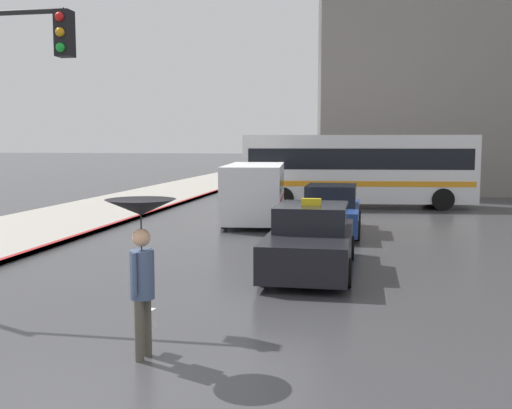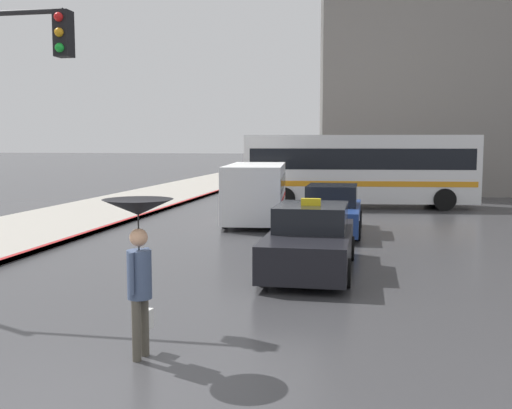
{
  "view_description": "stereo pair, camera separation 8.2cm",
  "coord_description": "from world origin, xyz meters",
  "px_view_note": "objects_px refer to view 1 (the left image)",
  "views": [
    {
      "loc": [
        3.25,
        -6.01,
        2.93
      ],
      "look_at": [
        0.62,
        8.46,
        1.4
      ],
      "focal_mm": 42.0,
      "sensor_mm": 36.0,
      "label": 1
    },
    {
      "loc": [
        3.33,
        -6.0,
        2.93
      ],
      "look_at": [
        0.62,
        8.46,
        1.4
      ],
      "focal_mm": 42.0,
      "sensor_mm": 36.0,
      "label": 2
    }
  ],
  "objects_px": {
    "city_bus": "(357,167)",
    "monument_cross": "(326,12)",
    "ambulance_van": "(255,190)",
    "sedan_red": "(331,211)",
    "taxi": "(311,241)",
    "pedestrian_with_umbrella": "(141,237)"
  },
  "relations": [
    {
      "from": "ambulance_van",
      "to": "monument_cross",
      "type": "distance_m",
      "value": 23.47
    },
    {
      "from": "pedestrian_with_umbrella",
      "to": "monument_cross",
      "type": "xyz_separation_m",
      "value": [
        0.08,
        35.03,
        10.17
      ]
    },
    {
      "from": "city_bus",
      "to": "monument_cross",
      "type": "relative_size",
      "value": 0.5
    },
    {
      "from": "pedestrian_with_umbrella",
      "to": "ambulance_van",
      "type": "bearing_deg",
      "value": 12.75
    },
    {
      "from": "taxi",
      "to": "city_bus",
      "type": "distance_m",
      "value": 14.09
    },
    {
      "from": "pedestrian_with_umbrella",
      "to": "monument_cross",
      "type": "bearing_deg",
      "value": 8.35
    },
    {
      "from": "sedan_red",
      "to": "monument_cross",
      "type": "distance_m",
      "value": 25.73
    },
    {
      "from": "taxi",
      "to": "city_bus",
      "type": "bearing_deg",
      "value": -93.46
    },
    {
      "from": "taxi",
      "to": "city_bus",
      "type": "xyz_separation_m",
      "value": [
        0.85,
        14.02,
        1.12
      ]
    },
    {
      "from": "city_bus",
      "to": "sedan_red",
      "type": "bearing_deg",
      "value": -10.73
    },
    {
      "from": "city_bus",
      "to": "monument_cross",
      "type": "height_order",
      "value": "monument_cross"
    },
    {
      "from": "ambulance_van",
      "to": "city_bus",
      "type": "distance_m",
      "value": 6.96
    },
    {
      "from": "taxi",
      "to": "ambulance_van",
      "type": "height_order",
      "value": "ambulance_van"
    },
    {
      "from": "taxi",
      "to": "ambulance_van",
      "type": "xyz_separation_m",
      "value": [
        -2.8,
        8.12,
        0.49
      ]
    },
    {
      "from": "sedan_red",
      "to": "city_bus",
      "type": "relative_size",
      "value": 0.44
    },
    {
      "from": "city_bus",
      "to": "taxi",
      "type": "bearing_deg",
      "value": -9.1
    },
    {
      "from": "ambulance_van",
      "to": "monument_cross",
      "type": "height_order",
      "value": "monument_cross"
    },
    {
      "from": "ambulance_van",
      "to": "sedan_red",
      "type": "bearing_deg",
      "value": 136.31
    },
    {
      "from": "taxi",
      "to": "monument_cross",
      "type": "height_order",
      "value": "monument_cross"
    },
    {
      "from": "city_bus",
      "to": "pedestrian_with_umbrella",
      "type": "distance_m",
      "value": 20.22
    },
    {
      "from": "monument_cross",
      "to": "sedan_red",
      "type": "bearing_deg",
      "value": -85.6
    },
    {
      "from": "sedan_red",
      "to": "monument_cross",
      "type": "height_order",
      "value": "monument_cross"
    }
  ]
}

